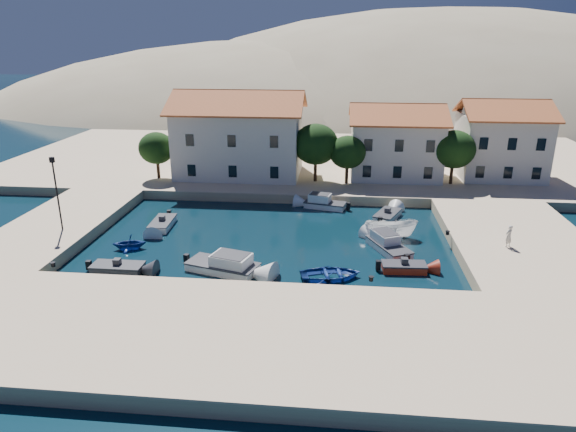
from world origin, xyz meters
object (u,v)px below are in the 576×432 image
object	(u,v)px
cabin_cruiser_east	(389,245)
pedestrian	(509,236)
building_mid	(396,140)
building_right	(501,138)
lamppost	(56,187)
rowboat_south	(330,278)
building_left	(239,132)
boat_east	(390,237)
cabin_cruiser_south	(223,265)

from	to	relation	value
cabin_cruiser_east	pedestrian	distance (m)	9.12
building_mid	building_right	distance (m)	12.04
building_right	lamppost	bearing A→B (deg)	-152.07
lamppost	rowboat_south	size ratio (longest dim) A/B	1.43
building_left	building_mid	distance (m)	18.04
pedestrian	building_left	bearing A→B (deg)	-75.35
building_right	boat_east	bearing A→B (deg)	-126.62
building_mid	boat_east	distance (m)	18.34
building_right	cabin_cruiser_east	bearing A→B (deg)	-123.31
building_right	cabin_cruiser_east	size ratio (longest dim) A/B	1.89
building_left	rowboat_south	size ratio (longest dim) A/B	3.38
building_mid	rowboat_south	world-z (taller)	building_mid
building_mid	pedestrian	world-z (taller)	building_mid
lamppost	cabin_cruiser_east	xyz separation A→B (m)	(27.33, 0.44, -4.28)
building_mid	boat_east	size ratio (longest dim) A/B	2.34
boat_east	pedestrian	distance (m)	9.51
cabin_cruiser_south	boat_east	size ratio (longest dim) A/B	1.28
cabin_cruiser_south	cabin_cruiser_east	size ratio (longest dim) A/B	1.15
pedestrian	lamppost	bearing A→B (deg)	-36.52
building_left	boat_east	distance (m)	23.91
building_mid	rowboat_south	size ratio (longest dim) A/B	2.41
building_right	cabin_cruiser_south	bearing A→B (deg)	-135.13
building_left	pedestrian	size ratio (longest dim) A/B	8.35
cabin_cruiser_east	pedestrian	world-z (taller)	pedestrian
building_mid	cabin_cruiser_east	xyz separation A→B (m)	(-2.17, -20.56, -4.75)
cabin_cruiser_south	building_right	bearing A→B (deg)	61.47
building_left	cabin_cruiser_east	world-z (taller)	building_left
building_mid	cabin_cruiser_south	xyz separation A→B (m)	(-14.70, -25.58, -4.75)
building_right	boat_east	xyz separation A→B (m)	(-13.75, -18.49, -5.47)
building_left	pedestrian	distance (m)	32.23
building_mid	cabin_cruiser_south	bearing A→B (deg)	-119.89
building_left	cabin_cruiser_south	distance (m)	25.39
building_mid	boat_east	world-z (taller)	building_mid
cabin_cruiser_south	boat_east	distance (m)	15.28
boat_east	cabin_cruiser_east	bearing A→B (deg)	170.01
lamppost	cabin_cruiser_south	xyz separation A→B (m)	(14.80, -4.58, -4.28)
cabin_cruiser_east	building_mid	bearing A→B (deg)	-31.03
building_right	lamppost	xyz separation A→B (m)	(-41.50, -22.00, -0.72)
building_right	lamppost	world-z (taller)	building_right
boat_east	building_mid	bearing A→B (deg)	-7.89
building_mid	cabin_cruiser_south	distance (m)	29.88
building_right	boat_east	size ratio (longest dim) A/B	2.10
lamppost	boat_east	xyz separation A→B (m)	(27.75, 3.51, -4.75)
building_mid	pedestrian	distance (m)	22.48
rowboat_south	boat_east	world-z (taller)	boat_east
building_left	lamppost	distance (m)	23.10
cabin_cruiser_south	cabin_cruiser_east	distance (m)	13.50
building_left	rowboat_south	world-z (taller)	building_left
cabin_cruiser_east	lamppost	bearing A→B (deg)	65.91
building_mid	boat_east	xyz separation A→B (m)	(-1.75, -17.49, -5.22)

